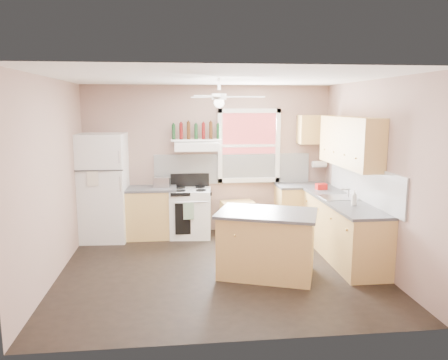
{
  "coord_description": "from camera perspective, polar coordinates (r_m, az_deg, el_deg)",
  "views": [
    {
      "loc": [
        -0.6,
        -5.99,
        2.32
      ],
      "look_at": [
        0.1,
        0.3,
        1.25
      ],
      "focal_mm": 35.0,
      "sensor_mm": 36.0,
      "label": 1
    }
  ],
  "objects": [
    {
      "name": "counter_left",
      "position": [
        7.84,
        -9.61,
        -1.12
      ],
      "size": [
        0.92,
        0.62,
        0.04
      ],
      "primitive_type": "cube",
      "color": "#414144",
      "rests_on": "base_cabinet_left"
    },
    {
      "name": "upper_cabinet_right",
      "position": [
        7.04,
        16.1,
        4.83
      ],
      "size": [
        0.33,
        1.8,
        0.76
      ],
      "primitive_type": "cube",
      "color": "tan",
      "rests_on": "wall_right"
    },
    {
      "name": "floor",
      "position": [
        6.45,
        -0.6,
        -11.48
      ],
      "size": [
        4.5,
        4.5,
        0.0
      ],
      "primitive_type": "plane",
      "color": "black",
      "rests_on": "ground"
    },
    {
      "name": "counter_corner",
      "position": [
        8.17,
        10.48,
        -0.71
      ],
      "size": [
        1.02,
        0.62,
        0.04
      ],
      "primitive_type": "cube",
      "color": "#414144",
      "rests_on": "base_cabinet_corner"
    },
    {
      "name": "window_view",
      "position": [
        8.12,
        3.26,
        4.5
      ],
      "size": [
        1.0,
        0.02,
        1.2
      ],
      "primitive_type": "cube",
      "color": "maroon",
      "rests_on": "wall_back"
    },
    {
      "name": "stove",
      "position": [
        7.89,
        -4.35,
        -4.29
      ],
      "size": [
        0.76,
        0.7,
        0.86
      ],
      "primitive_type": "cube",
      "rotation": [
        0.0,
        0.0,
        -0.09
      ],
      "color": "white",
      "rests_on": "floor"
    },
    {
      "name": "island",
      "position": [
        6.13,
        5.58,
        -8.42
      ],
      "size": [
        1.45,
        1.18,
        0.86
      ],
      "primitive_type": "cube",
      "rotation": [
        0.0,
        0.0,
        -0.35
      ],
      "color": "tan",
      "rests_on": "floor"
    },
    {
      "name": "toaster",
      "position": [
        7.8,
        -8.11,
        -0.31
      ],
      "size": [
        0.3,
        0.2,
        0.18
      ],
      "primitive_type": "cube",
      "rotation": [
        0.0,
        0.0,
        -0.15
      ],
      "color": "silver",
      "rests_on": "counter_left"
    },
    {
      "name": "ceiling",
      "position": [
        6.03,
        -0.65,
        13.21
      ],
      "size": [
        4.5,
        4.5,
        0.0
      ],
      "primitive_type": "plane",
      "color": "white",
      "rests_on": "ground"
    },
    {
      "name": "base_cabinet_left",
      "position": [
        7.93,
        -9.52,
        -4.32
      ],
      "size": [
        0.9,
        0.6,
        0.86
      ],
      "primitive_type": "cube",
      "color": "tan",
      "rests_on": "floor"
    },
    {
      "name": "soap_bottle",
      "position": [
        6.58,
        16.65,
        -2.26
      ],
      "size": [
        0.11,
        0.11,
        0.23
      ],
      "primitive_type": "imported",
      "rotation": [
        0.0,
        0.0,
        0.25
      ],
      "color": "silver",
      "rests_on": "counter_right"
    },
    {
      "name": "island_top",
      "position": [
        6.0,
        5.65,
        -4.33
      ],
      "size": [
        1.55,
        1.27,
        0.04
      ],
      "primitive_type": "cube",
      "rotation": [
        0.0,
        0.0,
        -0.35
      ],
      "color": "#414144",
      "rests_on": "island"
    },
    {
      "name": "ceiling_fan_hub",
      "position": [
        6.02,
        -0.64,
        10.83
      ],
      "size": [
        0.2,
        0.2,
        0.08
      ],
      "primitive_type": "cylinder",
      "color": "white",
      "rests_on": "ceiling"
    },
    {
      "name": "backsplash_right",
      "position": [
        6.99,
        17.66,
        -0.28
      ],
      "size": [
        0.03,
        2.6,
        0.55
      ],
      "primitive_type": "cube",
      "color": "white",
      "rests_on": "wall_right"
    },
    {
      "name": "cart",
      "position": [
        8.08,
        1.75,
        -4.96
      ],
      "size": [
        0.63,
        0.46,
        0.58
      ],
      "primitive_type": "cube",
      "rotation": [
        0.0,
        0.0,
        0.13
      ],
      "color": "tan",
      "rests_on": "floor"
    },
    {
      "name": "window_frame",
      "position": [
        8.09,
        3.29,
        4.48
      ],
      "size": [
        1.16,
        0.07,
        1.36
      ],
      "primitive_type": "cube",
      "color": "white",
      "rests_on": "wall_back"
    },
    {
      "name": "faucet",
      "position": [
        7.16,
        15.95,
        -1.65
      ],
      "size": [
        0.03,
        0.03,
        0.14
      ],
      "primitive_type": "cylinder",
      "color": "silver",
      "rests_on": "sink"
    },
    {
      "name": "range_hood",
      "position": [
        7.78,
        -3.61,
        4.42
      ],
      "size": [
        0.78,
        0.5,
        0.14
      ],
      "primitive_type": "cube",
      "color": "white",
      "rests_on": "wall_back"
    },
    {
      "name": "wall_back",
      "position": [
        8.09,
        -2.06,
        2.71
      ],
      "size": [
        4.5,
        0.05,
        2.7
      ],
      "primitive_type": "cube",
      "color": "gray",
      "rests_on": "ground"
    },
    {
      "name": "counter_right",
      "position": [
        6.93,
        15.31,
        -2.73
      ],
      "size": [
        0.62,
        2.22,
        0.04
      ],
      "primitive_type": "cube",
      "color": "#414144",
      "rests_on": "base_cabinet_right"
    },
    {
      "name": "upper_cabinet_corner",
      "position": [
        8.23,
        11.77,
        6.48
      ],
      "size": [
        0.6,
        0.33,
        0.52
      ],
      "primitive_type": "cube",
      "color": "tan",
      "rests_on": "wall_back"
    },
    {
      "name": "wall_right",
      "position": [
        6.71,
        19.08,
        0.76
      ],
      "size": [
        0.05,
        4.0,
        2.7
      ],
      "primitive_type": "cube",
      "color": "gray",
      "rests_on": "ground"
    },
    {
      "name": "bottle_shelf",
      "position": [
        7.89,
        -3.66,
        5.22
      ],
      "size": [
        0.9,
        0.26,
        0.03
      ],
      "primitive_type": "cube",
      "color": "white",
      "rests_on": "range_hood"
    },
    {
      "name": "paper_towel",
      "position": [
        8.36,
        12.34,
        2.03
      ],
      "size": [
        0.26,
        0.12,
        0.12
      ],
      "primitive_type": "cylinder",
      "rotation": [
        0.0,
        1.57,
        0.0
      ],
      "color": "white",
      "rests_on": "wall_back"
    },
    {
      "name": "backsplash_back",
      "position": [
        8.12,
        1.14,
        1.5
      ],
      "size": [
        2.9,
        0.03,
        0.55
      ],
      "primitive_type": "cube",
      "color": "white",
      "rests_on": "wall_back"
    },
    {
      "name": "red_caddy",
      "position": [
        7.73,
        12.59,
        -0.84
      ],
      "size": [
        0.19,
        0.14,
        0.1
      ],
      "primitive_type": "cube",
      "rotation": [
        0.0,
        0.0,
        0.09
      ],
      "color": "#B4130F",
      "rests_on": "counter_right"
    },
    {
      "name": "base_cabinet_right",
      "position": [
        7.04,
        15.22,
        -6.31
      ],
      "size": [
        0.6,
        2.2,
        0.86
      ],
      "primitive_type": "cube",
      "color": "tan",
      "rests_on": "floor"
    },
    {
      "name": "sink",
      "position": [
        7.11,
        14.73,
        -2.28
      ],
      "size": [
        0.55,
        0.45,
        0.03
      ],
      "primitive_type": "cube",
      "color": "silver",
      "rests_on": "counter_right"
    },
    {
      "name": "refrigerator",
      "position": [
        7.88,
        -15.46,
        -0.91
      ],
      "size": [
        0.83,
        0.8,
        1.86
      ],
      "primitive_type": "cube",
      "rotation": [
        0.0,
        0.0,
        -0.05
      ],
      "color": "white",
      "rests_on": "floor"
    },
    {
      "name": "wine_bottles",
      "position": [
        7.88,
        -3.66,
        6.38
      ],
      "size": [
        0.86,
        0.06,
        0.31
      ],
      "color": "#143819",
      "rests_on": "bottle_shelf"
    },
    {
      "name": "wall_left",
      "position": [
        6.29,
        -21.7,
        0.04
      ],
      "size": [
        0.05,
        4.0,
        2.7
      ],
      "primitive_type": "cube",
      "color": "gray",
      "rests_on": "ground"
    },
    {
      "name": "base_cabinet_corner",
      "position": [
        8.26,
        10.38,
        -3.79
      ],
      "size": [
        1.0,
        0.6,
        0.86
      ],
      "primitive_type": "cube",
      "color": "tan",
      "rests_on": "floor"
    }
  ]
}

